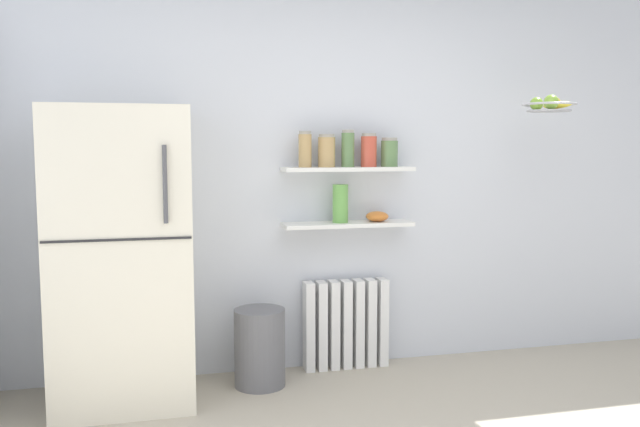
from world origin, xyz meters
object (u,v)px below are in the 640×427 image
object	(u,v)px
refrigerator	(122,257)
vase	(340,204)
shelf_bowl	(377,216)
trash_bin	(260,347)
hanging_fruit_basket	(549,105)
radiator	(346,324)
storage_jar_4	(389,152)
storage_jar_0	(305,149)
storage_jar_1	(327,151)
storage_jar_2	(348,149)
storage_jar_3	(369,150)

from	to	relation	value
refrigerator	vase	bearing A→B (deg)	9.07
shelf_bowl	trash_bin	world-z (taller)	shelf_bowl
hanging_fruit_basket	radiator	bearing A→B (deg)	163.55
storage_jar_4	vase	distance (m)	0.46
storage_jar_0	radiator	bearing A→B (deg)	6.20
storage_jar_0	storage_jar_1	size ratio (longest dim) A/B	1.09
radiator	storage_jar_2	size ratio (longest dim) A/B	2.47
refrigerator	storage_jar_0	distance (m)	1.26
storage_jar_0	storage_jar_2	size ratio (longest dim) A/B	0.96
storage_jar_0	vase	distance (m)	0.41
refrigerator	storage_jar_2	bearing A→B (deg)	8.75
vase	trash_bin	xyz separation A→B (m)	(-0.55, -0.16, -0.84)
storage_jar_0	trash_bin	bearing A→B (deg)	-152.86
storage_jar_0	hanging_fruit_basket	world-z (taller)	hanging_fruit_basket
storage_jar_4	radiator	bearing A→B (deg)	173.80
storage_jar_0	storage_jar_2	world-z (taller)	storage_jar_2
radiator	trash_bin	xyz separation A→B (m)	(-0.59, -0.19, -0.05)
storage_jar_0	shelf_bowl	world-z (taller)	storage_jar_0
refrigerator	trash_bin	xyz separation A→B (m)	(0.77, 0.05, -0.59)
storage_jar_4	vase	bearing A→B (deg)	-180.00
storage_jar_3	hanging_fruit_basket	world-z (taller)	hanging_fruit_basket
storage_jar_2	hanging_fruit_basket	xyz separation A→B (m)	(1.20, -0.33, 0.27)
storage_jar_1	hanging_fruit_basket	xyz separation A→B (m)	(1.34, -0.33, 0.28)
storage_jar_3	radiator	bearing A→B (deg)	167.75
storage_jar_3	refrigerator	bearing A→B (deg)	-172.04
radiator	storage_jar_0	bearing A→B (deg)	-173.80
refrigerator	storage_jar_0	bearing A→B (deg)	10.92
vase	shelf_bowl	bearing A→B (deg)	0.00
storage_jar_0	storage_jar_1	distance (m)	0.14
vase	storage_jar_3	bearing A→B (deg)	0.00
storage_jar_3	storage_jar_1	bearing A→B (deg)	180.00
radiator	storage_jar_3	xyz separation A→B (m)	(0.14, -0.03, 1.13)
storage_jar_2	trash_bin	size ratio (longest dim) A/B	0.50
storage_jar_0	storage_jar_3	xyz separation A→B (m)	(0.41, -0.00, -0.01)
storage_jar_3	vase	size ratio (longest dim) A/B	0.88
radiator	shelf_bowl	xyz separation A→B (m)	(0.20, -0.03, 0.70)
storage_jar_1	vase	size ratio (longest dim) A/B	0.85
storage_jar_2	storage_jar_4	bearing A→B (deg)	0.00
storage_jar_4	trash_bin	distance (m)	1.46
storage_jar_0	storage_jar_2	distance (m)	0.28
radiator	storage_jar_1	xyz separation A→B (m)	(-0.14, -0.03, 1.12)
storage_jar_1	storage_jar_2	distance (m)	0.14
radiator	hanging_fruit_basket	bearing A→B (deg)	-16.45
storage_jar_0	shelf_bowl	distance (m)	0.64
refrigerator	shelf_bowl	xyz separation A→B (m)	(1.57, 0.21, 0.16)
storage_jar_4	trash_bin	xyz separation A→B (m)	(-0.87, -0.16, -1.17)
storage_jar_2	storage_jar_4	distance (m)	0.28
radiator	hanging_fruit_basket	world-z (taller)	hanging_fruit_basket
storage_jar_2	storage_jar_3	distance (m)	0.14
refrigerator	storage_jar_1	size ratio (longest dim) A/B	8.02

